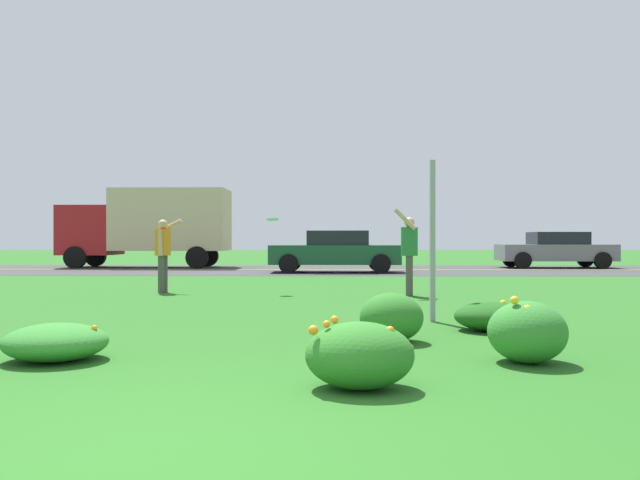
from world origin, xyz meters
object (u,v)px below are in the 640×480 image
Objects in this scene: car_dark_green_center_right at (335,251)px; box_truck_red at (150,224)px; car_gray_center_left at (556,250)px; frisbee_pale_blue at (273,219)px; person_catcher_green_shirt at (409,249)px; person_thrower_orange_shirt at (163,249)px; sign_post_near_path at (432,241)px.

box_truck_red is at bearing 153.01° from car_dark_green_center_right.
car_gray_center_left is at bearing 23.51° from car_dark_green_center_right.
frisbee_pale_blue reaches higher than car_dark_green_center_right.
box_truck_red reaches higher than person_catcher_green_shirt.
box_truck_red reaches higher than person_thrower_orange_shirt.
sign_post_near_path reaches higher than car_dark_green_center_right.
box_truck_red reaches higher than sign_post_near_path.
car_dark_green_center_right is at bearing 81.50° from frisbee_pale_blue.
person_catcher_green_shirt is 0.26× the size of box_truck_red.
car_gray_center_left is 9.74m from car_dark_green_center_right.
box_truck_red is (-6.28, 12.87, 0.23)m from frisbee_pale_blue.
sign_post_near_path is 0.50× the size of car_gray_center_left.
car_gray_center_left is at bearing 0.00° from box_truck_red.
person_thrower_orange_shirt is at bearing -134.76° from car_gray_center_left.
frisbee_pale_blue is (-2.68, 4.81, 0.45)m from sign_post_near_path.
frisbee_pale_blue reaches higher than car_gray_center_left.
car_dark_green_center_right is at bearing 67.23° from person_thrower_orange_shirt.
car_dark_green_center_right is at bearing 95.55° from sign_post_near_path.
person_catcher_green_shirt is 9.73m from car_dark_green_center_right.
sign_post_near_path is 8.40× the size of frisbee_pale_blue.
car_dark_green_center_right is (3.72, 8.87, -0.20)m from person_thrower_orange_shirt.
sign_post_near_path is at bearing -84.45° from car_dark_green_center_right.
person_thrower_orange_shirt reaches higher than car_gray_center_left.
box_truck_red is at bearing 116.03° from frisbee_pale_blue.
car_gray_center_left is (10.27, 12.87, -0.83)m from frisbee_pale_blue.
car_gray_center_left is 0.67× the size of box_truck_red.
person_thrower_orange_shirt is 9.62m from car_dark_green_center_right.
sign_post_near_path is 13.87m from car_dark_green_center_right.
person_thrower_orange_shirt is at bearing 171.95° from person_catcher_green_shirt.
sign_post_near_path is 19.84m from box_truck_red.
person_catcher_green_shirt is 16.31m from box_truck_red.
person_catcher_green_shirt reaches higher than person_thrower_orange_shirt.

